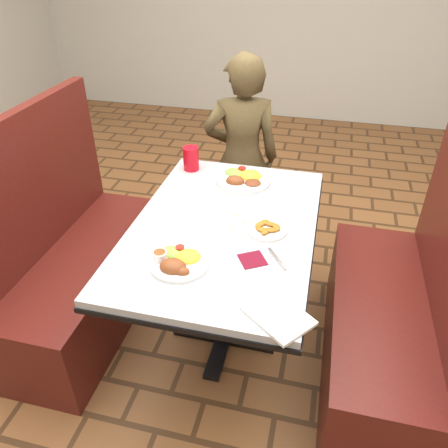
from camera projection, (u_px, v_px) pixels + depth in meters
The scene contains 14 objects.
dining_table at pixel (224, 241), 2.00m from camera, with size 0.81×1.21×0.75m.
booth_bench_left at pixel (80, 269), 2.34m from camera, with size 0.47×1.20×1.17m.
booth_bench_right at pixel (391, 322), 2.02m from camera, with size 0.47×1.20×1.17m.
diner_person at pixel (241, 159), 2.74m from camera, with size 0.47×0.31×1.29m, color brown.
near_dinner_plate at pixel (178, 259), 1.70m from camera, with size 0.24×0.24×0.08m.
far_dinner_plate at pixel (243, 176), 2.27m from camera, with size 0.29×0.29×0.07m.
plantain_plate at pixel (267, 228), 1.90m from camera, with size 0.18×0.18×0.03m.
maroon_napkin at pixel (252, 260), 1.73m from camera, with size 0.10×0.10×0.00m, color maroon.
spoon_utensil at pixel (277, 258), 1.73m from camera, with size 0.01×0.15×0.00m, color silver.
red_tumbler at pixel (191, 158), 2.36m from camera, with size 0.09×0.09×0.13m, color red.
paper_napkin at pixel (278, 316), 1.47m from camera, with size 0.21×0.16×0.01m, color white.
knife_utensil at pixel (194, 263), 1.70m from camera, with size 0.01×0.17×0.00m, color #BABABE.
fork_utensil at pixel (183, 267), 1.68m from camera, with size 0.01×0.15×0.00m, color silver.
lettuce_shreds at pixel (236, 218), 1.99m from camera, with size 0.28×0.32×0.00m, color #7DB648, non-canonical shape.
Camera 1 is at (0.39, -1.57, 1.84)m, focal length 35.00 mm.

